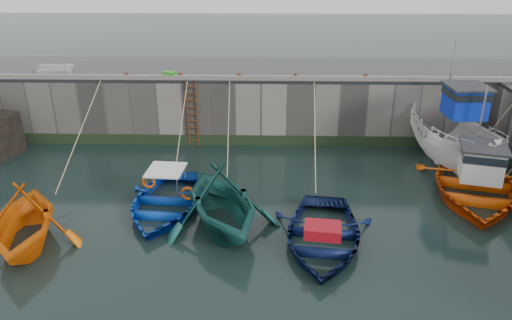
{
  "coord_description": "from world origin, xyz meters",
  "views": [
    {
      "loc": [
        1.53,
        -12.29,
        8.87
      ],
      "look_at": [
        1.1,
        5.41,
        1.2
      ],
      "focal_mm": 35.0,
      "sensor_mm": 36.0,
      "label": 1
    }
  ],
  "objects_px": {
    "boat_near_white": "(27,243)",
    "boat_far_orange": "(474,184)",
    "fish_crate": "(170,75)",
    "bollard_d": "(296,77)",
    "boat_near_blue": "(165,208)",
    "bollard_e": "(366,77)",
    "bollard_c": "(239,76)",
    "boat_near_navy": "(322,242)",
    "boat_far_white": "(453,140)",
    "ladder": "(192,114)",
    "bollard_b": "(181,76)",
    "bollard_a": "(127,76)",
    "boat_near_blacktrim": "(222,227)"
  },
  "relations": [
    {
      "from": "boat_far_orange",
      "to": "bollard_a",
      "type": "xyz_separation_m",
      "value": [
        -14.49,
        5.19,
        2.88
      ]
    },
    {
      "from": "fish_crate",
      "to": "bollard_e",
      "type": "distance_m",
      "value": 9.02
    },
    {
      "from": "ladder",
      "to": "bollard_b",
      "type": "relative_size",
      "value": 11.43
    },
    {
      "from": "boat_far_white",
      "to": "bollard_b",
      "type": "distance_m",
      "value": 12.41
    },
    {
      "from": "bollard_a",
      "to": "bollard_d",
      "type": "bearing_deg",
      "value": 0.0
    },
    {
      "from": "boat_near_blue",
      "to": "boat_near_white",
      "type": "bearing_deg",
      "value": -144.35
    },
    {
      "from": "boat_near_white",
      "to": "boat_far_orange",
      "type": "distance_m",
      "value": 16.15
    },
    {
      "from": "boat_far_white",
      "to": "bollard_a",
      "type": "height_order",
      "value": "boat_far_white"
    },
    {
      "from": "boat_far_orange",
      "to": "fish_crate",
      "type": "xyz_separation_m",
      "value": [
        -12.51,
        5.24,
        2.9
      ]
    },
    {
      "from": "bollard_b",
      "to": "boat_near_white",
      "type": "bearing_deg",
      "value": -112.22
    },
    {
      "from": "boat_far_white",
      "to": "ladder",
      "type": "bearing_deg",
      "value": 167.39
    },
    {
      "from": "boat_near_blacktrim",
      "to": "boat_near_navy",
      "type": "distance_m",
      "value": 3.44
    },
    {
      "from": "boat_near_white",
      "to": "bollard_b",
      "type": "distance_m",
      "value": 10.3
    },
    {
      "from": "boat_near_blue",
      "to": "bollard_e",
      "type": "xyz_separation_m",
      "value": [
        8.2,
        6.59,
        3.3
      ]
    },
    {
      "from": "fish_crate",
      "to": "bollard_b",
      "type": "height_order",
      "value": "fish_crate"
    },
    {
      "from": "boat_near_blacktrim",
      "to": "bollard_c",
      "type": "relative_size",
      "value": 17.38
    },
    {
      "from": "boat_near_blacktrim",
      "to": "fish_crate",
      "type": "height_order",
      "value": "fish_crate"
    },
    {
      "from": "bollard_b",
      "to": "boat_near_blue",
      "type": "bearing_deg",
      "value": -87.43
    },
    {
      "from": "boat_near_blue",
      "to": "bollard_e",
      "type": "height_order",
      "value": "bollard_e"
    },
    {
      "from": "bollard_a",
      "to": "bollard_e",
      "type": "relative_size",
      "value": 1.0
    },
    {
      "from": "boat_near_blacktrim",
      "to": "boat_far_orange",
      "type": "bearing_deg",
      "value": -6.14
    },
    {
      "from": "boat_near_blacktrim",
      "to": "bollard_a",
      "type": "distance_m",
      "value": 9.87
    },
    {
      "from": "fish_crate",
      "to": "bollard_c",
      "type": "distance_m",
      "value": 3.22
    },
    {
      "from": "bollard_c",
      "to": "boat_far_orange",
      "type": "bearing_deg",
      "value": -29.19
    },
    {
      "from": "boat_near_blacktrim",
      "to": "bollard_c",
      "type": "bearing_deg",
      "value": 66.73
    },
    {
      "from": "boat_near_navy",
      "to": "fish_crate",
      "type": "xyz_separation_m",
      "value": [
        -6.35,
        8.78,
        3.32
      ]
    },
    {
      "from": "fish_crate",
      "to": "bollard_d",
      "type": "xyz_separation_m",
      "value": [
        5.82,
        -0.05,
        -0.02
      ]
    },
    {
      "from": "bollard_a",
      "to": "boat_far_orange",
      "type": "bearing_deg",
      "value": -19.7
    },
    {
      "from": "boat_far_orange",
      "to": "boat_near_navy",
      "type": "bearing_deg",
      "value": -134.77
    },
    {
      "from": "ladder",
      "to": "fish_crate",
      "type": "bearing_deg",
      "value": 159.35
    },
    {
      "from": "bollard_c",
      "to": "fish_crate",
      "type": "bearing_deg",
      "value": 179.11
    },
    {
      "from": "boat_near_blue",
      "to": "bollard_d",
      "type": "height_order",
      "value": "bollard_d"
    },
    {
      "from": "ladder",
      "to": "boat_far_orange",
      "type": "relative_size",
      "value": 0.44
    },
    {
      "from": "ladder",
      "to": "boat_near_blue",
      "type": "height_order",
      "value": "ladder"
    },
    {
      "from": "bollard_a",
      "to": "bollard_d",
      "type": "height_order",
      "value": "same"
    },
    {
      "from": "bollard_d",
      "to": "boat_near_white",
      "type": "bearing_deg",
      "value": -134.86
    },
    {
      "from": "boat_near_blacktrim",
      "to": "bollard_d",
      "type": "height_order",
      "value": "bollard_d"
    },
    {
      "from": "bollard_c",
      "to": "boat_near_navy",
      "type": "bearing_deg",
      "value": -70.32
    },
    {
      "from": "boat_near_blacktrim",
      "to": "boat_far_orange",
      "type": "distance_m",
      "value": 9.87
    },
    {
      "from": "boat_near_blue",
      "to": "bollard_b",
      "type": "relative_size",
      "value": 17.83
    },
    {
      "from": "boat_near_white",
      "to": "boat_near_navy",
      "type": "height_order",
      "value": "boat_near_white"
    },
    {
      "from": "boat_near_white",
      "to": "boat_far_white",
      "type": "bearing_deg",
      "value": 8.83
    },
    {
      "from": "boat_far_orange",
      "to": "fish_crate",
      "type": "distance_m",
      "value": 13.87
    },
    {
      "from": "boat_far_orange",
      "to": "bollard_e",
      "type": "bearing_deg",
      "value": 139.25
    },
    {
      "from": "fish_crate",
      "to": "bollard_a",
      "type": "bearing_deg",
      "value": -158.65
    },
    {
      "from": "fish_crate",
      "to": "bollard_b",
      "type": "xyz_separation_m",
      "value": [
        0.52,
        -0.05,
        -0.02
      ]
    },
    {
      "from": "ladder",
      "to": "boat_far_white",
      "type": "height_order",
      "value": "boat_far_white"
    },
    {
      "from": "bollard_e",
      "to": "bollard_d",
      "type": "bearing_deg",
      "value": 180.0
    },
    {
      "from": "boat_near_white",
      "to": "bollard_a",
      "type": "bearing_deg",
      "value": 68.2
    },
    {
      "from": "bollard_a",
      "to": "bollard_c",
      "type": "xyz_separation_m",
      "value": [
        5.2,
        0.0,
        0.0
      ]
    }
  ]
}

